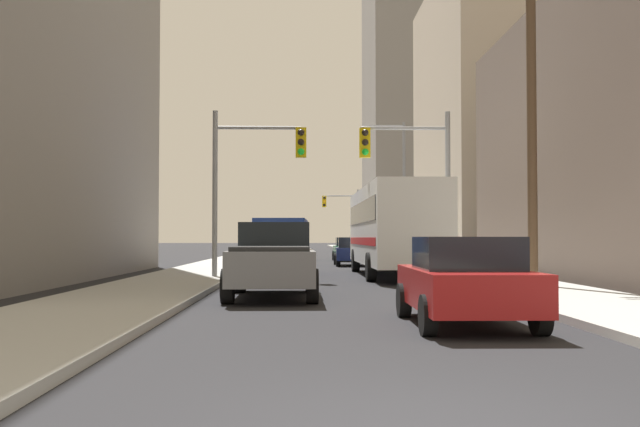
{
  "coord_description": "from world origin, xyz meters",
  "views": [
    {
      "loc": [
        -1.04,
        -5.63,
        1.51
      ],
      "look_at": [
        0.0,
        37.93,
        2.94
      ],
      "focal_mm": 41.22,
      "sensor_mm": 36.0,
      "label": 1
    }
  ],
  "objects_px": {
    "sedan_beige": "(278,260)",
    "traffic_signal_far_right": "(343,211)",
    "pickup_truck_grey": "(273,260)",
    "sedan_black": "(294,249)",
    "sedan_red": "(465,281)",
    "sedan_green": "(348,249)",
    "cargo_van_blue": "(282,243)",
    "traffic_signal_near_left": "(254,167)",
    "traffic_signal_near_right": "(410,167)",
    "sedan_navy": "(353,251)",
    "city_bus": "(393,227)"
  },
  "relations": [
    {
      "from": "pickup_truck_grey",
      "to": "cargo_van_blue",
      "type": "distance_m",
      "value": 11.99
    },
    {
      "from": "pickup_truck_grey",
      "to": "sedan_beige",
      "type": "distance_m",
      "value": 5.42
    },
    {
      "from": "sedan_navy",
      "to": "traffic_signal_near_left",
      "type": "relative_size",
      "value": 0.71
    },
    {
      "from": "sedan_red",
      "to": "sedan_beige",
      "type": "xyz_separation_m",
      "value": [
        -3.57,
        11.48,
        0.0
      ]
    },
    {
      "from": "traffic_signal_near_left",
      "to": "sedan_red",
      "type": "bearing_deg",
      "value": -71.52
    },
    {
      "from": "traffic_signal_near_right",
      "to": "sedan_black",
      "type": "bearing_deg",
      "value": 100.62
    },
    {
      "from": "pickup_truck_grey",
      "to": "sedan_red",
      "type": "distance_m",
      "value": 7.02
    },
    {
      "from": "city_bus",
      "to": "sedan_green",
      "type": "bearing_deg",
      "value": 91.71
    },
    {
      "from": "pickup_truck_grey",
      "to": "sedan_black",
      "type": "distance_m",
      "value": 30.86
    },
    {
      "from": "pickup_truck_grey",
      "to": "sedan_beige",
      "type": "relative_size",
      "value": 1.27
    },
    {
      "from": "sedan_navy",
      "to": "sedan_red",
      "type": "bearing_deg",
      "value": -89.85
    },
    {
      "from": "sedan_beige",
      "to": "sedan_green",
      "type": "height_order",
      "value": "same"
    },
    {
      "from": "traffic_signal_far_right",
      "to": "sedan_black",
      "type": "bearing_deg",
      "value": -102.97
    },
    {
      "from": "sedan_red",
      "to": "sedan_black",
      "type": "bearing_deg",
      "value": 95.22
    },
    {
      "from": "traffic_signal_near_left",
      "to": "traffic_signal_near_right",
      "type": "xyz_separation_m",
      "value": [
        5.52,
        -0.0,
        -0.0
      ]
    },
    {
      "from": "sedan_beige",
      "to": "sedan_black",
      "type": "xyz_separation_m",
      "value": [
        0.2,
        25.45,
        0.0
      ]
    },
    {
      "from": "cargo_van_blue",
      "to": "sedan_green",
      "type": "bearing_deg",
      "value": 77.27
    },
    {
      "from": "sedan_green",
      "to": "traffic_signal_near_left",
      "type": "height_order",
      "value": "traffic_signal_near_left"
    },
    {
      "from": "sedan_navy",
      "to": "traffic_signal_near_left",
      "type": "xyz_separation_m",
      "value": [
        -4.41,
        -13.44,
        3.25
      ]
    },
    {
      "from": "sedan_red",
      "to": "sedan_beige",
      "type": "distance_m",
      "value": 12.02
    },
    {
      "from": "sedan_red",
      "to": "sedan_green",
      "type": "distance_m",
      "value": 34.84
    },
    {
      "from": "sedan_beige",
      "to": "sedan_navy",
      "type": "bearing_deg",
      "value": 77.17
    },
    {
      "from": "traffic_signal_near_right",
      "to": "traffic_signal_far_right",
      "type": "xyz_separation_m",
      "value": [
        -0.09,
        42.29,
        0.01
      ]
    },
    {
      "from": "pickup_truck_grey",
      "to": "sedan_navy",
      "type": "relative_size",
      "value": 1.27
    },
    {
      "from": "city_bus",
      "to": "sedan_navy",
      "type": "xyz_separation_m",
      "value": [
        -0.81,
        10.98,
        -1.16
      ]
    },
    {
      "from": "sedan_green",
      "to": "sedan_beige",
      "type": "bearing_deg",
      "value": -99.1
    },
    {
      "from": "sedan_green",
      "to": "traffic_signal_far_right",
      "type": "height_order",
      "value": "traffic_signal_far_right"
    },
    {
      "from": "sedan_red",
      "to": "traffic_signal_near_left",
      "type": "relative_size",
      "value": 0.7
    },
    {
      "from": "city_bus",
      "to": "cargo_van_blue",
      "type": "bearing_deg",
      "value": 153.34
    },
    {
      "from": "city_bus",
      "to": "traffic_signal_far_right",
      "type": "bearing_deg",
      "value": 89.69
    },
    {
      "from": "cargo_van_blue",
      "to": "sedan_beige",
      "type": "xyz_separation_m",
      "value": [
        0.05,
        -6.57,
        -0.52
      ]
    },
    {
      "from": "cargo_van_blue",
      "to": "sedan_green",
      "type": "height_order",
      "value": "cargo_van_blue"
    },
    {
      "from": "pickup_truck_grey",
      "to": "cargo_van_blue",
      "type": "bearing_deg",
      "value": 90.5
    },
    {
      "from": "pickup_truck_grey",
      "to": "city_bus",
      "type": "bearing_deg",
      "value": 66.53
    },
    {
      "from": "sedan_red",
      "to": "sedan_navy",
      "type": "relative_size",
      "value": 0.99
    },
    {
      "from": "sedan_red",
      "to": "sedan_black",
      "type": "height_order",
      "value": "same"
    },
    {
      "from": "sedan_navy",
      "to": "traffic_signal_near_right",
      "type": "height_order",
      "value": "traffic_signal_near_right"
    },
    {
      "from": "pickup_truck_grey",
      "to": "sedan_black",
      "type": "bearing_deg",
      "value": 89.74
    },
    {
      "from": "sedan_black",
      "to": "traffic_signal_near_right",
      "type": "xyz_separation_m",
      "value": [
        4.41,
        -23.52,
        3.24
      ]
    },
    {
      "from": "sedan_beige",
      "to": "traffic_signal_far_right",
      "type": "height_order",
      "value": "traffic_signal_far_right"
    },
    {
      "from": "sedan_red",
      "to": "traffic_signal_near_right",
      "type": "xyz_separation_m",
      "value": [
        1.04,
        13.41,
        3.24
      ]
    },
    {
      "from": "city_bus",
      "to": "traffic_signal_near_right",
      "type": "height_order",
      "value": "traffic_signal_near_right"
    },
    {
      "from": "sedan_beige",
      "to": "traffic_signal_near_right",
      "type": "distance_m",
      "value": 5.95
    },
    {
      "from": "sedan_red",
      "to": "traffic_signal_far_right",
      "type": "bearing_deg",
      "value": 89.02
    },
    {
      "from": "pickup_truck_grey",
      "to": "sedan_green",
      "type": "relative_size",
      "value": 1.29
    },
    {
      "from": "sedan_beige",
      "to": "cargo_van_blue",
      "type": "bearing_deg",
      "value": 90.45
    },
    {
      "from": "sedan_beige",
      "to": "traffic_signal_near_left",
      "type": "distance_m",
      "value": 3.89
    },
    {
      "from": "sedan_beige",
      "to": "traffic_signal_near_left",
      "type": "height_order",
      "value": "traffic_signal_near_left"
    },
    {
      "from": "pickup_truck_grey",
      "to": "traffic_signal_far_right",
      "type": "relative_size",
      "value": 0.9
    },
    {
      "from": "city_bus",
      "to": "cargo_van_blue",
      "type": "xyz_separation_m",
      "value": [
        -4.36,
        2.19,
        -0.64
      ]
    }
  ]
}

